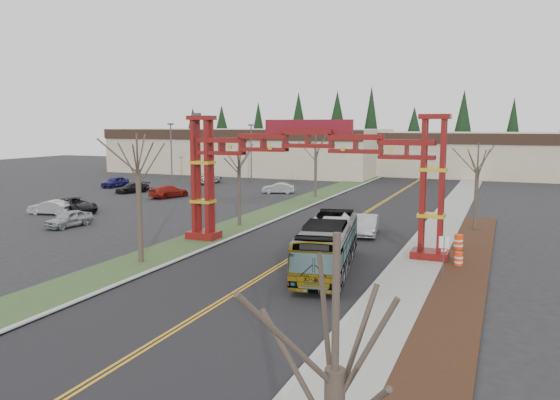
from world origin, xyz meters
The scene contains 35 objects.
ground centered at (0.00, 0.00, 0.00)m, with size 200.00×200.00×0.00m, color black.
road centered at (0.00, 25.00, 0.01)m, with size 12.00×110.00×0.02m, color black.
lane_line_left centered at (-0.12, 25.00, 0.03)m, with size 0.12×100.00×0.01m, color orange.
lane_line_right centered at (0.12, 25.00, 0.03)m, with size 0.12×100.00×0.01m, color orange.
curb_right centered at (6.15, 25.00, 0.07)m, with size 0.30×110.00×0.15m, color #A6A7A2.
sidewalk_right centered at (7.60, 25.00, 0.08)m, with size 2.60×110.00×0.14m, color gray.
landscape_strip centered at (10.20, 10.00, 0.06)m, with size 2.60×50.00×0.12m, color black.
grass_median centered at (-8.00, 25.00, 0.04)m, with size 4.00×110.00×0.08m, color #314924.
curb_left centered at (-6.15, 25.00, 0.07)m, with size 0.30×110.00×0.15m, color #A6A7A2.
gateway_arch centered at (0.00, 18.00, 5.98)m, with size 18.20×1.60×8.90m.
retail_building_west centered at (-30.00, 71.96, 3.76)m, with size 46.00×22.30×7.50m.
retail_building_east centered at (10.00, 79.95, 3.51)m, with size 38.00×20.30×7.00m.
conifer_treeline centered at (0.25, 92.00, 6.49)m, with size 116.10×5.60×13.00m.
transit_bus centered at (2.95, 13.20, 1.49)m, with size 2.50×10.67×2.97m, color #B4B8BD.
silver_sedan centered at (2.55, 24.07, 0.75)m, with size 1.60×4.58×1.51m, color #A5A8AD.
parked_car_near_a centered at (-20.63, 18.00, 0.68)m, with size 1.61×4.00×1.36m, color #9EA3A5.
parked_car_near_b centered at (-26.82, 22.15, 0.66)m, with size 1.40×4.02×1.32m, color beige.
parked_car_near_c centered at (-25.50, 24.01, 0.72)m, with size 2.38×5.17×1.44m, color black.
parked_car_mid_a centered at (-23.41, 36.39, 0.71)m, with size 1.99×4.90×1.42m, color maroon.
parked_car_mid_b centered at (-36.03, 42.50, 0.70)m, with size 1.66×4.13×1.41m, color navy.
parked_car_far_a centered at (-13.37, 44.73, 0.64)m, with size 1.35×3.88×1.28m, color #A2A5A9.
parked_car_far_b centered at (-27.00, 51.24, 0.74)m, with size 2.46×5.34×1.49m, color silver.
parked_car_far_c centered at (-30.14, 38.45, 0.61)m, with size 1.72×4.24×1.23m, color black.
bare_tree_median_near centered at (-8.00, 10.62, 5.62)m, with size 3.22×3.22×7.78m.
bare_tree_median_mid centered at (-8.00, 23.76, 4.86)m, with size 2.88×2.88×6.79m.
bare_tree_median_far centered at (-8.00, 42.95, 5.22)m, with size 3.23×3.23×7.38m.
bare_tree_right_near centered at (10.00, -8.75, 4.82)m, with size 2.98×2.98×6.82m.
bare_tree_right_far centered at (10.00, 29.05, 4.86)m, with size 3.00×3.00×6.86m.
light_pole_near centered at (-15.24, 29.25, 5.42)m, with size 0.81×0.41×9.36m.
light_pole_mid centered at (-29.29, 45.85, 4.89)m, with size 0.73×0.37×8.46m.
light_pole_far centered at (-21.46, 54.11, 4.82)m, with size 0.72×0.36×8.33m.
street_sign centered at (9.20, 14.07, 1.68)m, with size 0.52×0.17×2.33m.
barrel_south centered at (9.77, 16.93, 0.46)m, with size 0.49×0.49×0.91m.
barrel_mid centered at (8.69, 18.07, 0.55)m, with size 0.59×0.59×1.10m.
barrel_north centered at (9.41, 21.28, 0.55)m, with size 0.59×0.59×1.09m.
Camera 1 is at (12.08, -15.76, 8.27)m, focal length 35.00 mm.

